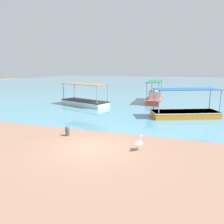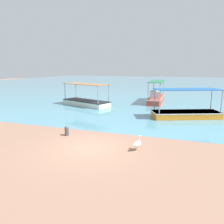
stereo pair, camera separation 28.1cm
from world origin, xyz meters
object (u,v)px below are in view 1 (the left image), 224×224
at_px(pelican, 139,144).
at_px(fishing_boat_outer, 154,97).
at_px(fishing_boat_far_left, 85,101).
at_px(mooring_bollard, 67,131).
at_px(fishing_boat_far_right, 185,112).

bearing_deg(pelican, fishing_boat_outer, 94.45).
bearing_deg(fishing_boat_outer, fishing_boat_far_left, -146.49).
bearing_deg(mooring_bollard, fishing_boat_far_right, 47.35).
bearing_deg(mooring_bollard, fishing_boat_far_left, 109.27).
bearing_deg(pelican, fishing_boat_far_right, 75.17).
distance_m(fishing_boat_far_right, mooring_bollard, 10.65).
bearing_deg(fishing_boat_outer, pelican, -85.55).
height_order(fishing_boat_far_left, mooring_bollard, fishing_boat_far_left).
relative_size(fishing_boat_far_right, mooring_bollard, 9.48).
relative_size(fishing_boat_far_left, mooring_bollard, 9.68).
xyz_separation_m(pelican, mooring_bollard, (-4.86, 1.07, -0.03)).
relative_size(fishing_boat_outer, pelican, 8.10).
height_order(fishing_boat_far_left, fishing_boat_outer, fishing_boat_outer).
xyz_separation_m(fishing_boat_far_right, pelican, (-2.36, -8.91, -0.10)).
distance_m(fishing_boat_far_right, fishing_boat_far_left, 11.30).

